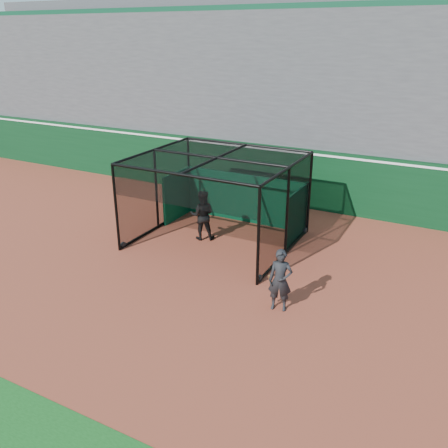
% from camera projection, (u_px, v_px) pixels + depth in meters
% --- Properties ---
extents(ground, '(120.00, 120.00, 0.00)m').
position_uv_depth(ground, '(191.00, 292.00, 13.54)').
color(ground, brown).
rests_on(ground, ground).
extents(outfield_wall, '(50.00, 0.50, 2.50)m').
position_uv_depth(outfield_wall, '(295.00, 176.00, 20.04)').
color(outfield_wall, '#093216').
rests_on(outfield_wall, ground).
extents(grandstand, '(50.00, 7.85, 8.95)m').
position_uv_depth(grandstand, '(327.00, 89.00, 21.95)').
color(grandstand, '#4C4C4F').
rests_on(grandstand, ground).
extents(batting_cage, '(5.22, 4.65, 3.02)m').
position_uv_depth(batting_cage, '(217.00, 201.00, 16.40)').
color(batting_cage, black).
rests_on(batting_cage, ground).
extents(batter, '(1.09, 1.00, 1.80)m').
position_uv_depth(batter, '(202.00, 215.00, 16.77)').
color(batter, black).
rests_on(batter, ground).
extents(on_deck_player, '(0.71, 0.54, 1.72)m').
position_uv_depth(on_deck_player, '(280.00, 280.00, 12.42)').
color(on_deck_player, black).
rests_on(on_deck_player, ground).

